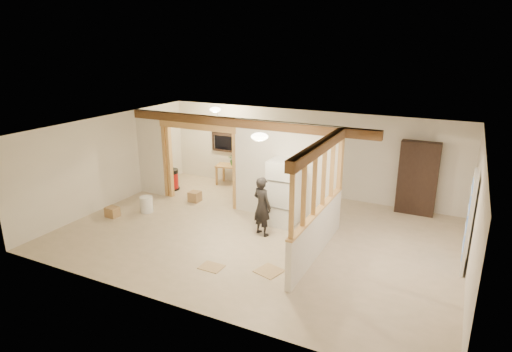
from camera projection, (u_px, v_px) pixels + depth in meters
The scene contains 30 objects.
floor at pixel (257, 234), 10.18m from camera, with size 9.00×6.50×0.01m, color beige.
ceiling at pixel (257, 130), 9.43m from camera, with size 9.00×6.50×0.01m, color white.
wall_back at pixel (306, 153), 12.58m from camera, with size 9.00×0.01×2.50m, color silver.
wall_front at pixel (170, 240), 7.03m from camera, with size 9.00×0.01×2.50m, color silver.
wall_left at pixel (110, 161), 11.71m from camera, with size 0.01×6.50×2.50m, color silver.
wall_right at pixel (475, 218), 7.90m from camera, with size 0.01×6.50×2.50m, color silver.
partition_left_stub at pixel (152, 153), 12.55m from camera, with size 0.90×0.12×2.50m, color white.
partition_center at pixel (285, 171), 10.74m from camera, with size 2.80×0.12×2.50m, color white.
doorway_frame at pixel (199, 165), 11.89m from camera, with size 2.46×0.14×2.20m, color tan.
header_beam_back at pixel (243, 123), 10.91m from camera, with size 7.00×0.18×0.22m, color brown.
header_beam_right at pixel (321, 147), 8.45m from camera, with size 0.18×3.30×0.22m, color brown.
pony_wall at pixel (317, 234), 9.01m from camera, with size 0.12×3.20×1.00m, color white.
stud_partition at pixel (319, 181), 8.66m from camera, with size 0.14×3.20×1.32m, color tan.
window_back at pixel (228, 135), 13.53m from camera, with size 1.12×0.10×1.10m, color black.
french_door at pixel (469, 222), 8.35m from camera, with size 0.12×0.86×2.00m, color white.
ceiling_dome_main at pixel (260, 137), 8.88m from camera, with size 0.36×0.36×0.16m, color #FFEABF.
ceiling_dome_util at pixel (215, 109), 12.46m from camera, with size 0.32×0.32×0.14m, color #FFEABF.
hanging_bulb at pixel (218, 125), 11.74m from camera, with size 0.07×0.07×0.07m, color #FFD88C.
refrigerator at pixel (283, 193), 10.49m from camera, with size 0.68×0.66×1.65m, color white.
woman at pixel (262, 206), 9.94m from camera, with size 0.52×0.34×1.42m, color #282425.
work_table at pixel (233, 175), 13.52m from camera, with size 1.05×0.53×0.66m, color tan.
potted_plant at pixel (234, 160), 13.38m from camera, with size 0.32×0.28×0.36m, color #2B6C28.
shop_vac at pixel (171, 179), 13.13m from camera, with size 0.50×0.50×0.65m, color #A4100C.
bookshelf at pixel (418, 178), 11.12m from camera, with size 0.97×0.32×1.94m, color black.
bucket at pixel (146, 204), 11.42m from camera, with size 0.34×0.34×0.43m, color silver.
box_util_a at pixel (243, 188), 12.85m from camera, with size 0.40×0.34×0.34m, color #A98051.
box_util_b at pixel (195, 196), 12.21m from camera, with size 0.31×0.31×0.29m, color #A98051.
box_front at pixel (112, 212), 11.13m from camera, with size 0.32×0.26×0.26m, color #A98051.
floor_panel_near at pixel (269, 271), 8.50m from camera, with size 0.47×0.47×0.02m, color tan.
floor_panel_far at pixel (212, 267), 8.65m from camera, with size 0.46×0.37×0.01m, color tan.
Camera 1 is at (4.11, -8.34, 4.36)m, focal length 30.00 mm.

